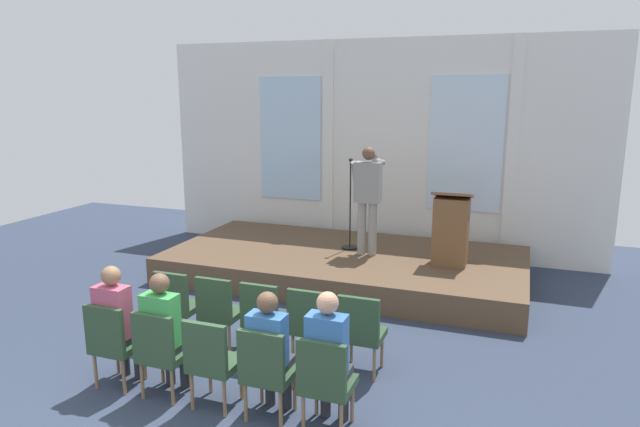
% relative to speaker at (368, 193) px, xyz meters
% --- Properties ---
extents(rear_partition, '(8.48, 0.14, 4.01)m').
position_rel_speaker_xyz_m(rear_partition, '(-0.34, 1.72, 0.55)').
color(rear_partition, silver).
rests_on(rear_partition, ground).
extents(stage_platform, '(5.81, 2.91, 0.43)m').
position_rel_speaker_xyz_m(stage_platform, '(-0.36, -0.03, -1.25)').
color(stage_platform, brown).
rests_on(stage_platform, ground).
extents(speaker, '(0.50, 0.69, 1.77)m').
position_rel_speaker_xyz_m(speaker, '(0.00, 0.00, 0.00)').
color(speaker, gray).
rests_on(speaker, stage_platform).
extents(mic_stand, '(0.28, 0.28, 1.56)m').
position_rel_speaker_xyz_m(mic_stand, '(-0.37, 0.23, -0.69)').
color(mic_stand, black).
rests_on(mic_stand, stage_platform).
extents(lectern, '(0.60, 0.48, 1.16)m').
position_rel_speaker_xyz_m(lectern, '(1.35, -0.08, -0.48)').
color(lectern, brown).
rests_on(lectern, stage_platform).
extents(chair_r0_c0, '(0.46, 0.44, 0.94)m').
position_rel_speaker_xyz_m(chair_r0_c0, '(-1.54, -3.15, -0.93)').
color(chair_r0_c0, olive).
rests_on(chair_r0_c0, ground).
extents(chair_r0_c1, '(0.46, 0.44, 0.94)m').
position_rel_speaker_xyz_m(chair_r0_c1, '(-0.95, -3.15, -0.93)').
color(chair_r0_c1, olive).
rests_on(chair_r0_c1, ground).
extents(chair_r0_c2, '(0.46, 0.44, 0.94)m').
position_rel_speaker_xyz_m(chair_r0_c2, '(-0.36, -3.15, -0.93)').
color(chair_r0_c2, olive).
rests_on(chair_r0_c2, ground).
extents(chair_r0_c3, '(0.46, 0.44, 0.94)m').
position_rel_speaker_xyz_m(chair_r0_c3, '(0.22, -3.15, -0.93)').
color(chair_r0_c3, olive).
rests_on(chair_r0_c3, ground).
extents(chair_r0_c4, '(0.46, 0.44, 0.94)m').
position_rel_speaker_xyz_m(chair_r0_c4, '(0.81, -3.15, -0.93)').
color(chair_r0_c4, olive).
rests_on(chair_r0_c4, ground).
extents(chair_r1_c0, '(0.46, 0.44, 0.94)m').
position_rel_speaker_xyz_m(chair_r1_c0, '(-1.54, -4.30, -0.93)').
color(chair_r1_c0, olive).
rests_on(chair_r1_c0, ground).
extents(audience_r1_c0, '(0.36, 0.39, 1.32)m').
position_rel_speaker_xyz_m(audience_r1_c0, '(-1.54, -4.22, -0.73)').
color(audience_r1_c0, '#2D2D33').
rests_on(audience_r1_c0, ground).
extents(chair_r1_c1, '(0.46, 0.44, 0.94)m').
position_rel_speaker_xyz_m(chair_r1_c1, '(-0.95, -4.30, -0.93)').
color(chair_r1_c1, olive).
rests_on(chair_r1_c1, ground).
extents(audience_r1_c1, '(0.36, 0.39, 1.31)m').
position_rel_speaker_xyz_m(audience_r1_c1, '(-0.95, -4.22, -0.73)').
color(audience_r1_c1, '#2D2D33').
rests_on(audience_r1_c1, ground).
extents(chair_r1_c2, '(0.46, 0.44, 0.94)m').
position_rel_speaker_xyz_m(chair_r1_c2, '(-0.36, -4.30, -0.93)').
color(chair_r1_c2, olive).
rests_on(chair_r1_c2, ground).
extents(chair_r1_c3, '(0.46, 0.44, 0.94)m').
position_rel_speaker_xyz_m(chair_r1_c3, '(0.22, -4.30, -0.93)').
color(chair_r1_c3, olive).
rests_on(chair_r1_c3, ground).
extents(audience_r1_c3, '(0.36, 0.39, 1.27)m').
position_rel_speaker_xyz_m(audience_r1_c3, '(0.22, -4.22, -0.76)').
color(audience_r1_c3, '#2D2D33').
rests_on(audience_r1_c3, ground).
extents(chair_r1_c4, '(0.46, 0.44, 0.94)m').
position_rel_speaker_xyz_m(chair_r1_c4, '(0.81, -4.30, -0.93)').
color(chair_r1_c4, olive).
rests_on(chair_r1_c4, ground).
extents(audience_r1_c4, '(0.36, 0.39, 1.34)m').
position_rel_speaker_xyz_m(audience_r1_c4, '(0.81, -4.22, -0.72)').
color(audience_r1_c4, '#2D2D33').
rests_on(audience_r1_c4, ground).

